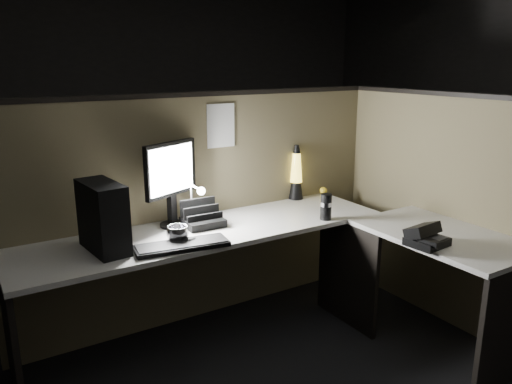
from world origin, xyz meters
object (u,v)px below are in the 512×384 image
lava_lamp (296,177)px  desk_phone (425,237)px  keyboard (182,246)px  monitor (171,176)px  pc_tower (103,217)px

lava_lamp → desk_phone: size_ratio=1.75×
keyboard → monitor: bearing=82.3°
monitor → lava_lamp: (1.01, 0.10, -0.15)m
pc_tower → lava_lamp: (1.49, 0.29, -0.02)m
pc_tower → desk_phone: pc_tower is taller
lava_lamp → desk_phone: lava_lamp is taller
pc_tower → keyboard: (0.36, -0.19, -0.17)m
keyboard → desk_phone: (1.17, -0.67, 0.03)m
monitor → keyboard: monitor is taller
keyboard → lava_lamp: bearing=31.6°
monitor → desk_phone: monitor is taller
monitor → desk_phone: size_ratio=2.28×
pc_tower → monitor: (0.47, 0.20, 0.13)m
desk_phone → monitor: bearing=129.3°
pc_tower → desk_phone: 1.76m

